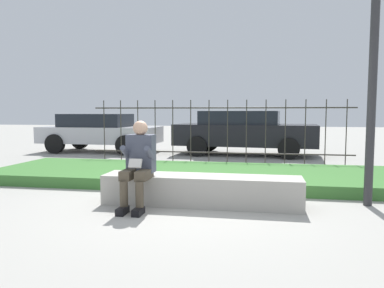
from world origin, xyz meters
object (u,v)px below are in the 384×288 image
(car_parked_center, at_px, (244,131))
(street_lamp, at_px, (374,46))
(stone_bench, at_px, (201,192))
(person_seated_reader, at_px, (139,161))
(car_parked_left, at_px, (100,131))

(car_parked_center, distance_m, street_lamp, 6.69)
(stone_bench, distance_m, person_seated_reader, 1.01)
(person_seated_reader, relative_size, car_parked_center, 0.27)
(car_parked_center, relative_size, street_lamp, 1.22)
(stone_bench, xyz_separation_m, car_parked_center, (0.32, 6.58, 0.55))
(person_seated_reader, xyz_separation_m, car_parked_left, (-3.71, 6.91, 0.03))
(car_parked_left, relative_size, car_parked_center, 0.89)
(stone_bench, height_order, car_parked_left, car_parked_left)
(stone_bench, distance_m, street_lamp, 3.20)
(stone_bench, bearing_deg, street_lamp, 9.79)
(stone_bench, height_order, car_parked_center, car_parked_center)
(stone_bench, relative_size, car_parked_center, 0.64)
(person_seated_reader, bearing_deg, stone_bench, 20.23)
(stone_bench, xyz_separation_m, street_lamp, (2.39, 0.41, 2.09))
(car_parked_left, bearing_deg, street_lamp, -40.35)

